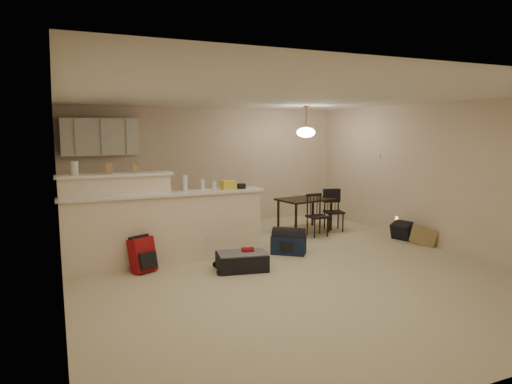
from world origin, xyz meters
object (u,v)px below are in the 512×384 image
black_daypack (403,231)px  suitcase (242,262)px  dining_chair_far (334,211)px  red_backpack (142,255)px  dining_table (305,202)px  dining_chair_near (318,215)px  pendant_lamp (306,132)px  navy_duffel (289,245)px

black_daypack → suitcase: bearing=79.7°
dining_chair_far → red_backpack: bearing=-150.4°
dining_table → black_daypack: 1.96m
suitcase → black_daypack: (3.44, 0.50, 0.04)m
suitcase → red_backpack: size_ratio=1.45×
dining_table → dining_chair_near: size_ratio=1.44×
pendant_lamp → suitcase: size_ratio=0.86×
dining_table → suitcase: (-2.15, -1.91, -0.46)m
black_daypack → red_backpack: bearing=71.4°
suitcase → black_daypack: size_ratio=1.99×
pendant_lamp → black_daypack: size_ratio=1.71×
pendant_lamp → suitcase: pendant_lamp is taller
dining_chair_near → navy_duffel: size_ratio=1.46×
dining_chair_far → navy_duffel: size_ratio=1.49×
suitcase → dining_chair_far: bearing=42.4°
pendant_lamp → dining_chair_far: pendant_lamp is taller
navy_duffel → red_backpack: bearing=-141.7°
dining_table → pendant_lamp: size_ratio=1.88×
dining_table → suitcase: dining_table is taller
red_backpack → dining_chair_near: bearing=-9.9°
pendant_lamp → dining_chair_far: bearing=-26.4°
dining_chair_far → suitcase: (-2.68, -1.65, -0.29)m
dining_table → red_backpack: size_ratio=2.35×
dining_chair_far → dining_table: bearing=167.2°
suitcase → black_daypack: black_daypack is taller
dining_table → navy_duffel: dining_table is taller
navy_duffel → black_daypack: black_daypack is taller
dining_table → dining_chair_far: 0.61m
black_daypack → pendant_lamp: bearing=23.6°
red_backpack → navy_duffel: red_backpack is taller
pendant_lamp → red_backpack: bearing=-158.0°
red_backpack → black_daypack: red_backpack is taller
dining_table → pendant_lamp: pendant_lamp is taller
dining_table → dining_chair_far: (0.52, -0.26, -0.17)m
suitcase → red_backpack: 1.44m
black_daypack → dining_chair_near: bearing=36.7°
dining_chair_far → navy_duffel: 2.02m
suitcase → dining_table: bearing=52.4°
suitcase → red_backpack: bearing=170.3°
dining_chair_near → black_daypack: 1.60m
dining_chair_near → navy_duffel: 1.44m
dining_chair_far → red_backpack: (-4.02, -1.15, -0.16)m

